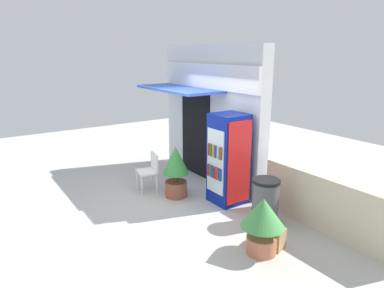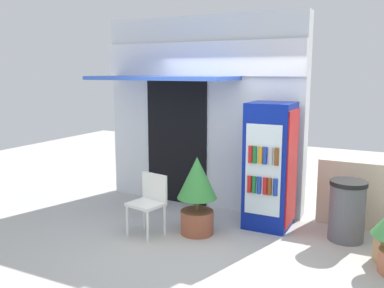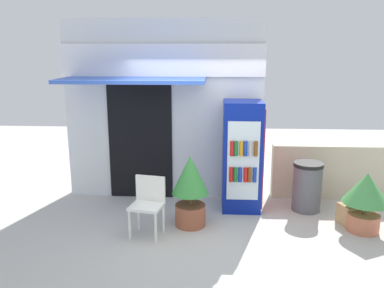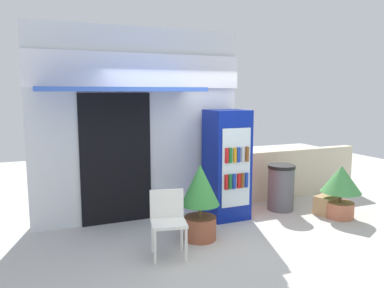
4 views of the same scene
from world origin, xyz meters
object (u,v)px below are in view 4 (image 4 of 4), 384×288
Objects in this scene: drink_cooler at (227,164)px; potted_plant_near_shop at (200,197)px; trash_bin at (281,187)px; plastic_chair at (168,217)px; potted_plant_curbside at (341,186)px; cardboard_box at (326,205)px.

drink_cooler reaches higher than potted_plant_near_shop.
drink_cooler is 1.66× the size of potted_plant_near_shop.
trash_bin is (1.09, -0.04, -0.50)m from drink_cooler.
trash_bin is at bearing 21.87° from plastic_chair.
potted_plant_near_shop is 2.05m from trash_bin.
potted_plant_near_shop is at bearing -138.15° from drink_cooler.
cardboard_box is at bearing 103.12° from potted_plant_curbside.
potted_plant_curbside reaches higher than trash_bin.
plastic_chair is 2.71m from trash_bin.
plastic_chair is 3.19m from potted_plant_curbside.
potted_plant_curbside is 0.47m from cardboard_box.
potted_plant_near_shop is 1.33× the size of trash_bin.
plastic_chair is at bearing -170.73° from cardboard_box.
potted_plant_curbside is (3.18, 0.26, 0.05)m from plastic_chair.
drink_cooler is at bearing 41.85° from potted_plant_near_shop.
potted_plant_curbside is at bearing -76.88° from cardboard_box.
trash_bin is (-0.67, 0.75, -0.14)m from potted_plant_curbside.
drink_cooler is 1.97m from potted_plant_curbside.
cardboard_box is at bearing 4.63° from potted_plant_near_shop.
trash_bin is at bearing -1.86° from drink_cooler.
drink_cooler reaches higher than trash_bin.
drink_cooler is 1.94m from cardboard_box.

